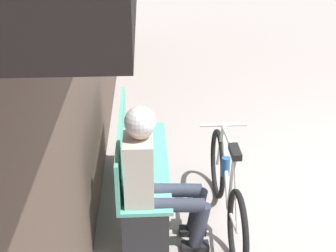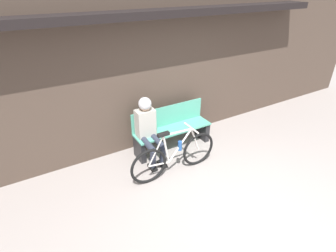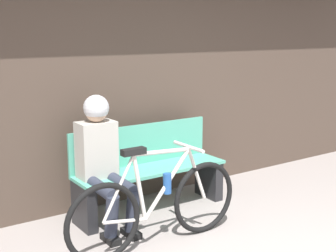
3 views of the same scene
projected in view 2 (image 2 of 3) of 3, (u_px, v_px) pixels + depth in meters
ground_plane at (245, 217)px, 3.74m from camera, size 24.00×24.00×0.00m
storefront_wall at (160, 61)px, 4.81m from camera, size 12.00×0.56×3.20m
park_bench_near at (172, 130)px, 5.13m from camera, size 1.55×0.42×0.85m
bicycle at (175, 156)px, 4.44m from camera, size 1.63×0.40×0.87m
person_seated at (148, 126)px, 4.65m from camera, size 0.34×0.66×1.21m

